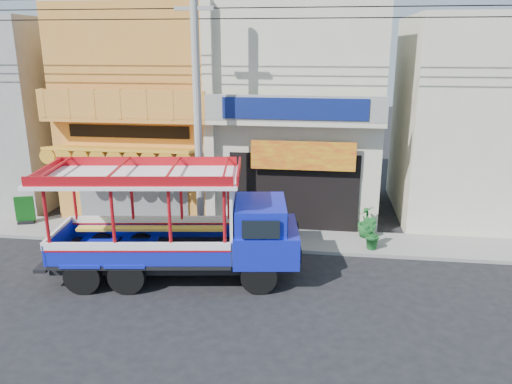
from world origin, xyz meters
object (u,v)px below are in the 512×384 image
Objects in this scene: songthaew_truck at (192,225)px; potted_plant_c at (367,221)px; utility_pole at (202,96)px; green_sign at (25,212)px; potted_plant_a at (273,223)px; potted_plant_b at (371,234)px.

potted_plant_c is (5.24, 3.70, -0.93)m from songthaew_truck.
utility_pole is 26.77× the size of green_sign.
potted_plant_a is 0.83× the size of potted_plant_b.
songthaew_truck is 6.48m from potted_plant_c.
potted_plant_a is 3.27m from potted_plant_c.
songthaew_truck is at bearing -178.60° from potted_plant_a.
potted_plant_a is at bearing 12.96° from potted_plant_b.
potted_plant_b is 0.92× the size of potted_plant_c.
potted_plant_b is at bearing 26.36° from songthaew_truck.
utility_pole is 7.02m from potted_plant_b.
songthaew_truck reaches higher than potted_plant_a.
potted_plant_c reaches higher than potted_plant_a.
potted_plant_a is (9.28, 0.11, -0.01)m from green_sign.
green_sign reaches higher than potted_plant_a.
songthaew_truck is 8.68× the size of potted_plant_a.
potted_plant_a is 3.41m from potted_plant_b.
utility_pole is at bearing -7.30° from green_sign.
potted_plant_b is 1.08m from potted_plant_c.
songthaew_truck is (0.19, -2.45, -3.41)m from utility_pole.
songthaew_truck is at bearing 53.75° from potted_plant_b.
potted_plant_c is at bearing 1.55° from green_sign.
utility_pole is at bearing 146.23° from potted_plant_a.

